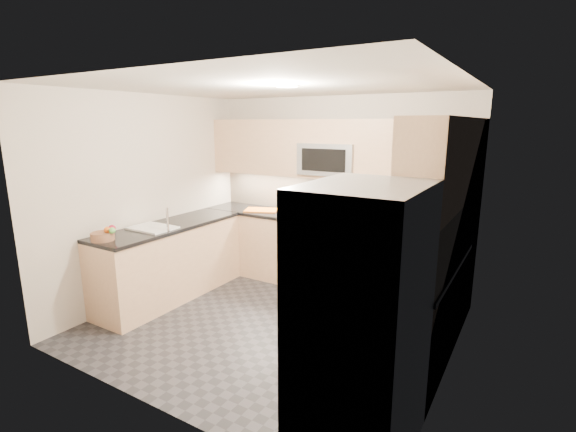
% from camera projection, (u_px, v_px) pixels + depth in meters
% --- Properties ---
extents(floor, '(3.60, 3.20, 0.00)m').
position_uv_depth(floor, '(272.00, 325.00, 4.55)').
color(floor, '#222227').
rests_on(floor, ground).
extents(ceiling, '(3.60, 3.20, 0.02)m').
position_uv_depth(ceiling, '(269.00, 86.00, 4.01)').
color(ceiling, beige).
rests_on(ceiling, wall_back).
extents(wall_back, '(3.60, 0.02, 2.50)m').
position_uv_depth(wall_back, '(336.00, 191.00, 5.62)').
color(wall_back, beige).
rests_on(wall_back, floor).
extents(wall_front, '(3.60, 0.02, 2.50)m').
position_uv_depth(wall_front, '(146.00, 254.00, 2.94)').
color(wall_front, beige).
rests_on(wall_front, floor).
extents(wall_left, '(0.02, 3.20, 2.50)m').
position_uv_depth(wall_left, '(150.00, 197.00, 5.19)').
color(wall_left, beige).
rests_on(wall_left, floor).
extents(wall_right, '(0.02, 3.20, 2.50)m').
position_uv_depth(wall_right, '(456.00, 237.00, 3.37)').
color(wall_right, beige).
rests_on(wall_right, floor).
extents(base_cab_back_left, '(1.42, 0.60, 0.90)m').
position_uv_depth(base_cab_back_left, '(258.00, 242.00, 6.09)').
color(base_cab_back_left, '#D7AA81').
rests_on(base_cab_back_left, floor).
extents(base_cab_back_right, '(1.42, 0.60, 0.90)m').
position_uv_depth(base_cab_back_right, '(407.00, 268.00, 4.99)').
color(base_cab_back_right, '#D7AA81').
rests_on(base_cab_back_right, floor).
extents(base_cab_right, '(0.60, 1.70, 0.90)m').
position_uv_depth(base_cab_right, '(417.00, 313.00, 3.83)').
color(base_cab_right, '#D7AA81').
rests_on(base_cab_right, floor).
extents(base_cab_peninsula, '(0.60, 2.00, 0.90)m').
position_uv_depth(base_cab_peninsula, '(171.00, 262.00, 5.21)').
color(base_cab_peninsula, '#D7AA81').
rests_on(base_cab_peninsula, floor).
extents(countertop_back_left, '(1.42, 0.63, 0.04)m').
position_uv_depth(countertop_back_left, '(257.00, 211.00, 5.99)').
color(countertop_back_left, black).
rests_on(countertop_back_left, base_cab_back_left).
extents(countertop_back_right, '(1.42, 0.63, 0.04)m').
position_uv_depth(countertop_back_right, '(409.00, 230.00, 4.89)').
color(countertop_back_right, black).
rests_on(countertop_back_right, base_cab_back_right).
extents(countertop_right, '(0.63, 1.70, 0.04)m').
position_uv_depth(countertop_right, '(420.00, 264.00, 3.72)').
color(countertop_right, black).
rests_on(countertop_right, base_cab_right).
extents(countertop_peninsula, '(0.63, 2.00, 0.04)m').
position_uv_depth(countertop_peninsula, '(169.00, 226.00, 5.11)').
color(countertop_peninsula, black).
rests_on(countertop_peninsula, base_cab_peninsula).
extents(upper_cab_back, '(3.60, 0.35, 0.75)m').
position_uv_depth(upper_cab_back, '(331.00, 149.00, 5.35)').
color(upper_cab_back, '#D7AA81').
rests_on(upper_cab_back, wall_back).
extents(upper_cab_right, '(0.35, 1.95, 0.75)m').
position_uv_depth(upper_cab_right, '(446.00, 162.00, 3.57)').
color(upper_cab_right, '#D7AA81').
rests_on(upper_cab_right, wall_right).
extents(backsplash_back, '(3.60, 0.01, 0.51)m').
position_uv_depth(backsplash_back, '(335.00, 196.00, 5.63)').
color(backsplash_back, tan).
rests_on(backsplash_back, wall_back).
extents(backsplash_right, '(0.01, 2.30, 0.51)m').
position_uv_depth(backsplash_right, '(464.00, 231.00, 3.77)').
color(backsplash_right, tan).
rests_on(backsplash_right, wall_right).
extents(gas_range, '(0.76, 0.65, 0.91)m').
position_uv_depth(gas_range, '(324.00, 254.00, 5.52)').
color(gas_range, '#9FA1A6').
rests_on(gas_range, floor).
extents(range_cooktop, '(0.76, 0.65, 0.03)m').
position_uv_depth(range_cooktop, '(325.00, 220.00, 5.42)').
color(range_cooktop, black).
rests_on(range_cooktop, gas_range).
extents(oven_door_glass, '(0.62, 0.02, 0.45)m').
position_uv_depth(oven_door_glass, '(312.00, 261.00, 5.24)').
color(oven_door_glass, black).
rests_on(oven_door_glass, gas_range).
extents(oven_handle, '(0.60, 0.02, 0.02)m').
position_uv_depth(oven_handle, '(312.00, 241.00, 5.17)').
color(oven_handle, '#B2B5BA').
rests_on(oven_handle, gas_range).
extents(microwave, '(0.76, 0.40, 0.40)m').
position_uv_depth(microwave, '(330.00, 159.00, 5.35)').
color(microwave, '#93959A').
rests_on(microwave, upper_cab_back).
extents(microwave_door, '(0.60, 0.01, 0.28)m').
position_uv_depth(microwave_door, '(323.00, 160.00, 5.18)').
color(microwave_door, black).
rests_on(microwave_door, microwave).
extents(refrigerator, '(0.70, 0.90, 1.80)m').
position_uv_depth(refrigerator, '(361.00, 323.00, 2.67)').
color(refrigerator, '#A3A7AB').
rests_on(refrigerator, floor).
extents(fridge_handle_left, '(0.02, 0.02, 1.20)m').
position_uv_depth(fridge_handle_left, '(297.00, 314.00, 2.69)').
color(fridge_handle_left, '#B2B5BA').
rests_on(fridge_handle_left, refrigerator).
extents(fridge_handle_right, '(0.02, 0.02, 1.20)m').
position_uv_depth(fridge_handle_right, '(322.00, 294.00, 2.99)').
color(fridge_handle_right, '#B2B5BA').
rests_on(fridge_handle_right, refrigerator).
extents(sink_basin, '(0.52, 0.38, 0.16)m').
position_uv_depth(sink_basin, '(153.00, 234.00, 4.91)').
color(sink_basin, white).
rests_on(sink_basin, base_cab_peninsula).
extents(faucet, '(0.03, 0.03, 0.28)m').
position_uv_depth(faucet, '(167.00, 220.00, 4.73)').
color(faucet, silver).
rests_on(faucet, countertop_peninsula).
extents(utensil_bowl, '(0.38, 0.38, 0.17)m').
position_uv_depth(utensil_bowl, '(436.00, 226.00, 4.67)').
color(utensil_bowl, '#57A044').
rests_on(utensil_bowl, countertop_back_right).
extents(cutting_board, '(0.55, 0.47, 0.01)m').
position_uv_depth(cutting_board, '(261.00, 210.00, 5.91)').
color(cutting_board, orange).
rests_on(cutting_board, countertop_back_left).
extents(fruit_basket, '(0.31, 0.31, 0.09)m').
position_uv_depth(fruit_basket, '(103.00, 236.00, 4.39)').
color(fruit_basket, '#8C5D41').
rests_on(fruit_basket, countertop_peninsula).
extents(fruit_apple, '(0.08, 0.08, 0.08)m').
position_uv_depth(fruit_apple, '(112.00, 228.00, 4.44)').
color(fruit_apple, '#A4122C').
rests_on(fruit_apple, fruit_basket).
extents(fruit_pear, '(0.07, 0.07, 0.07)m').
position_uv_depth(fruit_pear, '(112.00, 231.00, 4.35)').
color(fruit_pear, '#5EB64E').
rests_on(fruit_pear, fruit_basket).
extents(dish_towel_check, '(0.17, 0.04, 0.32)m').
position_uv_depth(dish_towel_check, '(305.00, 254.00, 5.23)').
color(dish_towel_check, white).
rests_on(dish_towel_check, oven_handle).
extents(dish_towel_blue, '(0.15, 0.06, 0.30)m').
position_uv_depth(dish_towel_blue, '(315.00, 255.00, 5.16)').
color(dish_towel_blue, '#2E567F').
rests_on(dish_towel_blue, oven_handle).
extents(fruit_orange, '(0.07, 0.07, 0.07)m').
position_uv_depth(fruit_orange, '(107.00, 230.00, 4.38)').
color(fruit_orange, orange).
rests_on(fruit_orange, fruit_basket).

